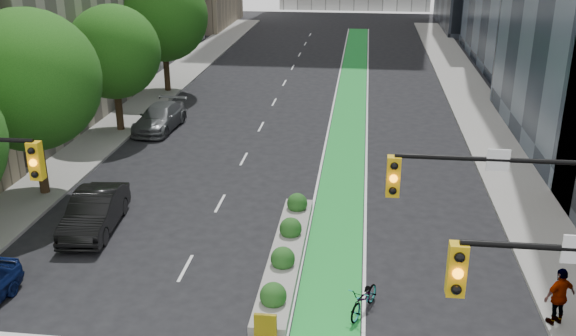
% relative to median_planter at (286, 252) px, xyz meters
% --- Properties ---
extents(sidewalk_left, '(3.60, 90.00, 0.15)m').
position_rel_median_planter_xyz_m(sidewalk_left, '(-13.00, 17.96, -0.30)').
color(sidewalk_left, gray).
rests_on(sidewalk_left, ground).
extents(sidewalk_right, '(3.60, 90.00, 0.15)m').
position_rel_median_planter_xyz_m(sidewalk_right, '(10.60, 17.96, -0.30)').
color(sidewalk_right, gray).
rests_on(sidewalk_right, ground).
extents(bike_lane_paint, '(2.20, 70.00, 0.01)m').
position_rel_median_planter_xyz_m(bike_lane_paint, '(1.80, 22.96, -0.37)').
color(bike_lane_paint, green).
rests_on(bike_lane_paint, ground).
extents(tree_mid, '(6.40, 6.40, 8.78)m').
position_rel_median_planter_xyz_m(tree_mid, '(-12.20, 4.96, 5.20)').
color(tree_mid, black).
rests_on(tree_mid, ground).
extents(tree_midfar, '(5.60, 5.60, 7.76)m').
position_rel_median_planter_xyz_m(tree_midfar, '(-12.20, 14.96, 4.57)').
color(tree_midfar, black).
rests_on(tree_midfar, ground).
extents(tree_far, '(6.60, 6.60, 9.00)m').
position_rel_median_planter_xyz_m(tree_far, '(-12.20, 24.96, 5.32)').
color(tree_far, black).
rests_on(tree_far, ground).
extents(signal_right, '(5.82, 0.51, 7.20)m').
position_rel_median_planter_xyz_m(signal_right, '(7.47, -6.57, 4.43)').
color(signal_right, black).
rests_on(signal_right, ground).
extents(median_planter, '(1.20, 10.26, 1.10)m').
position_rel_median_planter_xyz_m(median_planter, '(0.00, 0.00, 0.00)').
color(median_planter, gray).
rests_on(median_planter, ground).
extents(bicycle, '(1.42, 2.13, 1.06)m').
position_rel_median_planter_xyz_m(bicycle, '(3.00, -3.16, 0.16)').
color(bicycle, gray).
rests_on(bicycle, ground).
extents(parked_car_left_mid, '(2.21, 5.14, 1.65)m').
position_rel_median_planter_xyz_m(parked_car_left_mid, '(-8.31, 1.69, 0.45)').
color(parked_car_left_mid, black).
rests_on(parked_car_left_mid, ground).
extents(parked_car_left_far, '(2.49, 5.44, 1.54)m').
position_rel_median_planter_xyz_m(parked_car_left_far, '(-9.89, 15.69, 0.40)').
color(parked_car_left_far, '#535557').
rests_on(parked_car_left_far, ground).
extents(pedestrian_far, '(1.25, 0.96, 1.97)m').
position_rel_median_planter_xyz_m(pedestrian_far, '(9.10, -3.27, 0.76)').
color(pedestrian_far, gray).
rests_on(pedestrian_far, sidewalk_right).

